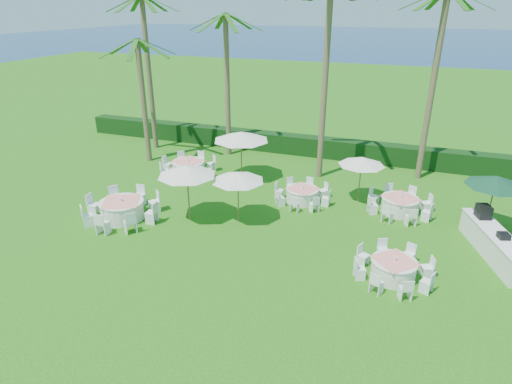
% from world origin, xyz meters
% --- Properties ---
extents(ground, '(120.00, 120.00, 0.00)m').
position_xyz_m(ground, '(0.00, 0.00, 0.00)').
color(ground, '#20570E').
rests_on(ground, ground).
extents(hedge, '(34.00, 1.00, 1.20)m').
position_xyz_m(hedge, '(0.00, 12.00, 0.60)').
color(hedge, black).
rests_on(hedge, ground).
extents(ocean, '(260.00, 260.00, 0.00)m').
position_xyz_m(ocean, '(0.00, 102.00, 0.00)').
color(ocean, navy).
rests_on(ocean, ground).
extents(banquet_table_a, '(3.45, 3.45, 1.03)m').
position_xyz_m(banquet_table_a, '(-6.45, 0.28, 0.45)').
color(banquet_table_a, silver).
rests_on(banquet_table_a, ground).
extents(banquet_table_c, '(2.72, 2.72, 0.86)m').
position_xyz_m(banquet_table_c, '(5.41, -0.26, 0.37)').
color(banquet_table_c, silver).
rests_on(banquet_table_c, ground).
extents(banquet_table_d, '(3.19, 3.19, 0.97)m').
position_xyz_m(banquet_table_d, '(-6.27, 6.19, 0.42)').
color(banquet_table_d, silver).
rests_on(banquet_table_d, ground).
extents(banquet_table_e, '(2.77, 2.77, 0.85)m').
position_xyz_m(banquet_table_e, '(0.75, 4.86, 0.37)').
color(banquet_table_e, silver).
rests_on(banquet_table_e, ground).
extents(banquet_table_f, '(2.92, 2.92, 0.91)m').
position_xyz_m(banquet_table_f, '(5.32, 5.28, 0.40)').
color(banquet_table_f, silver).
rests_on(banquet_table_f, ground).
extents(umbrella_a, '(2.56, 2.56, 2.63)m').
position_xyz_m(umbrella_a, '(-3.51, 1.19, 2.40)').
color(umbrella_a, brown).
rests_on(umbrella_a, ground).
extents(umbrella_b, '(2.32, 2.32, 2.39)m').
position_xyz_m(umbrella_b, '(-1.39, 1.83, 2.18)').
color(umbrella_b, brown).
rests_on(umbrella_b, ground).
extents(umbrella_c, '(3.02, 3.02, 2.70)m').
position_xyz_m(umbrella_c, '(-3.18, 6.63, 2.47)').
color(umbrella_c, brown).
rests_on(umbrella_c, ground).
extents(umbrella_d, '(2.22, 2.22, 2.33)m').
position_xyz_m(umbrella_d, '(3.34, 5.83, 2.13)').
color(umbrella_d, brown).
rests_on(umbrella_d, ground).
extents(umbrella_green, '(2.42, 2.42, 2.56)m').
position_xyz_m(umbrella_green, '(8.89, 4.65, 2.33)').
color(umbrella_green, brown).
rests_on(umbrella_green, ground).
extents(buffet_table, '(2.23, 4.38, 1.53)m').
position_xyz_m(buffet_table, '(8.93, 2.65, 0.54)').
color(buffet_table, silver).
rests_on(buffet_table, ground).
extents(palm_a, '(4.18, 4.39, 9.52)m').
position_xyz_m(palm_a, '(-10.80, 9.93, 5.22)').
color(palm_a, brown).
rests_on(palm_a, ground).
extents(palm_b, '(4.39, 4.21, 8.53)m').
position_xyz_m(palm_b, '(-5.57, 10.36, 4.72)').
color(palm_b, brown).
rests_on(palm_b, ground).
extents(palm_c, '(4.38, 4.22, 10.11)m').
position_xyz_m(palm_c, '(0.80, 8.50, 5.53)').
color(palm_c, brown).
rests_on(palm_c, ground).
extents(palm_d, '(4.40, 4.17, 9.68)m').
position_xyz_m(palm_d, '(6.07, 10.21, 5.31)').
color(palm_d, brown).
rests_on(palm_d, ground).
extents(palm_f, '(4.39, 4.20, 7.24)m').
position_xyz_m(palm_f, '(-9.75, 7.51, 4.05)').
color(palm_f, brown).
rests_on(palm_f, ground).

